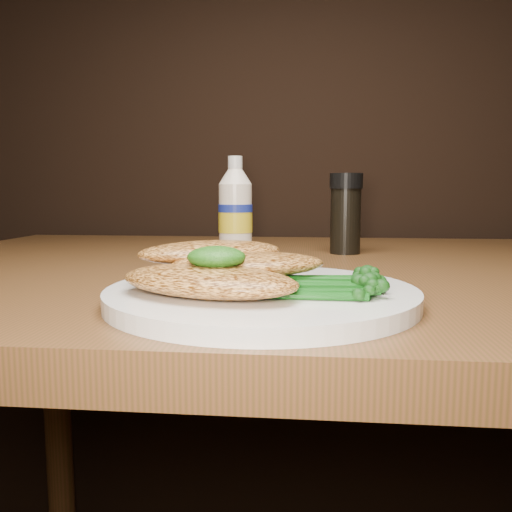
# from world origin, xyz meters

# --- Properties ---
(plate) EXTENTS (0.27, 0.27, 0.01)m
(plate) POSITION_xyz_m (-0.04, 0.80, 0.76)
(plate) COLOR white
(plate) RESTS_ON dining_table
(chicken_front) EXTENTS (0.17, 0.13, 0.02)m
(chicken_front) POSITION_xyz_m (-0.08, 0.75, 0.78)
(chicken_front) COLOR #DB9445
(chicken_front) RESTS_ON plate
(chicken_mid) EXTENTS (0.16, 0.11, 0.02)m
(chicken_mid) POSITION_xyz_m (-0.05, 0.80, 0.78)
(chicken_mid) COLOR #DB9445
(chicken_mid) RESTS_ON plate
(chicken_back) EXTENTS (0.15, 0.13, 0.02)m
(chicken_back) POSITION_xyz_m (-0.09, 0.82, 0.79)
(chicken_back) COLOR #DB9445
(chicken_back) RESTS_ON plate
(pesto_front) EXTENTS (0.05, 0.05, 0.02)m
(pesto_front) POSITION_xyz_m (-0.07, 0.76, 0.80)
(pesto_front) COLOR #0C3207
(pesto_front) RESTS_ON chicken_front
(broccolini_bundle) EXTENTS (0.17, 0.15, 0.02)m
(broccolini_bundle) POSITION_xyz_m (0.00, 0.78, 0.77)
(broccolini_bundle) COLOR #115012
(broccolini_bundle) RESTS_ON plate
(mayo_bottle) EXTENTS (0.06, 0.06, 0.15)m
(mayo_bottle) POSITION_xyz_m (-0.11, 1.16, 0.83)
(mayo_bottle) COLOR white
(mayo_bottle) RESTS_ON dining_table
(pepper_grinder) EXTENTS (0.06, 0.06, 0.12)m
(pepper_grinder) POSITION_xyz_m (0.06, 1.17, 0.81)
(pepper_grinder) COLOR black
(pepper_grinder) RESTS_ON dining_table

